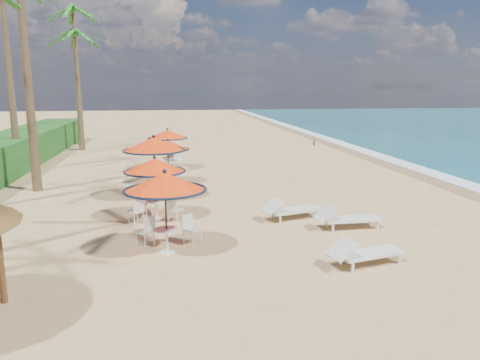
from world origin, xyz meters
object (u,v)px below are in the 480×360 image
object	(u,v)px
lounger_mid	(346,218)
station_3	(168,151)
station_2	(155,150)
station_4	(168,139)
lounger_far	(290,209)
station_0	(165,189)
lounger_near	(364,252)
station_1	(154,173)

from	to	relation	value
lounger_mid	station_3	bearing A→B (deg)	122.86
station_2	lounger_mid	world-z (taller)	station_2
station_4	lounger_far	bearing A→B (deg)	-69.19
station_0	station_3	world-z (taller)	station_0
station_2	lounger_near	world-z (taller)	station_2
lounger_mid	station_2	bearing A→B (deg)	138.46
station_4	station_2	bearing A→B (deg)	-94.48
lounger_mid	lounger_far	distance (m)	2.02
lounger_near	lounger_mid	xyz separation A→B (m)	(0.73, 3.13, 0.01)
station_4	lounger_far	distance (m)	11.64
station_0	station_4	bearing A→B (deg)	89.49
station_4	lounger_mid	xyz separation A→B (m)	(5.63, -12.14, -1.32)
station_2	station_3	size ratio (longest dim) A/B	1.23
lounger_near	lounger_mid	bearing A→B (deg)	62.77
station_3	lounger_near	world-z (taller)	station_3
station_4	station_1	bearing A→B (deg)	-92.97
station_2	station_3	world-z (taller)	station_2
station_4	lounger_near	bearing A→B (deg)	-72.21
station_1	station_3	xyz separation A→B (m)	(0.49, 6.21, -0.07)
station_0	station_3	distance (m)	9.60
lounger_mid	lounger_far	xyz separation A→B (m)	(-1.52, 1.33, -0.00)
station_2	station_4	xyz separation A→B (m)	(0.55, 6.98, -0.34)
lounger_far	station_4	bearing A→B (deg)	94.57
station_0	lounger_near	world-z (taller)	station_0
station_2	station_4	world-z (taller)	station_2
station_0	lounger_far	xyz separation A→B (m)	(4.23, 2.68, -1.45)
lounger_near	station_1	bearing A→B (deg)	122.27
station_0	lounger_far	distance (m)	5.21
station_1	lounger_far	distance (m)	4.86
lounger_mid	station_4	bearing A→B (deg)	113.25
station_0	station_4	distance (m)	13.49
station_3	station_0	bearing A→B (deg)	-90.53
station_0	lounger_far	bearing A→B (deg)	32.39
station_4	station_0	bearing A→B (deg)	-90.51
station_2	lounger_mid	size ratio (longest dim) A/B	1.22
lounger_mid	station_1	bearing A→B (deg)	160.07
station_1	lounger_far	bearing A→B (deg)	-8.64
station_0	station_2	xyz separation A→B (m)	(-0.43, 6.52, 0.21)
station_3	lounger_near	xyz separation A→B (m)	(4.93, -11.37, -1.22)
station_3	lounger_far	xyz separation A→B (m)	(4.14, -6.91, -1.21)
lounger_near	lounger_far	size ratio (longest dim) A/B	0.97
station_2	lounger_near	distance (m)	10.07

